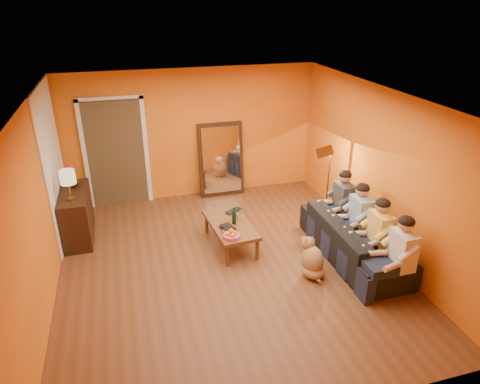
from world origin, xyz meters
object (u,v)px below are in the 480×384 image
object	(u,v)px
dog	(313,257)
person_far_left	(401,256)
coffee_table	(231,234)
wine_bottle	(234,216)
sideboard	(77,215)
person_mid_left	(379,236)
mirror_frame	(221,159)
floor_lamp	(328,186)
tumbler	(236,216)
table_lamp	(69,186)
person_far_right	(343,204)
vase	(73,181)
sofa	(354,239)
person_mid_right	(360,219)
laptop	(235,212)

from	to	relation	value
dog	person_far_left	bearing A→B (deg)	-52.49
coffee_table	wine_bottle	distance (m)	0.37
sideboard	person_mid_left	size ratio (longest dim) A/B	0.97
mirror_frame	floor_lamp	world-z (taller)	mirror_frame
tumbler	floor_lamp	bearing A→B (deg)	6.86
person_far_left	wine_bottle	world-z (taller)	person_far_left
table_lamp	person_far_right	distance (m)	4.49
mirror_frame	tumbler	distance (m)	1.98
sideboard	vase	bearing A→B (deg)	90.00
dog	mirror_frame	bearing A→B (deg)	85.18
table_lamp	sofa	world-z (taller)	table_lamp
tumbler	wine_bottle	bearing A→B (deg)	-112.38
dog	person_mid_left	bearing A→B (deg)	-25.69
person_mid_right	wine_bottle	distance (m)	2.00
person_far_right	person_far_left	bearing A→B (deg)	-90.00
person_mid_left	person_far_right	bearing A→B (deg)	90.00
floor_lamp	sofa	bearing A→B (deg)	-74.11
dog	vase	size ratio (longest dim) A/B	2.91
sofa	vase	xyz separation A→B (m)	(-4.24, 2.08, 0.63)
coffee_table	tumbler	world-z (taller)	tumbler
sideboard	person_far_right	xyz separation A→B (m)	(4.37, -1.18, 0.18)
mirror_frame	coffee_table	size ratio (longest dim) A/B	1.25
table_lamp	vase	xyz separation A→B (m)	(0.00, 0.55, -0.15)
mirror_frame	floor_lamp	bearing A→B (deg)	-48.14
person_far_left	vase	bearing A→B (deg)	144.80
tumbler	dog	bearing A→B (deg)	-56.06
dog	person_mid_left	world-z (taller)	person_mid_left
sideboard	tumbler	size ratio (longest dim) A/B	10.97
table_lamp	person_far_right	world-z (taller)	table_lamp
coffee_table	person_mid_left	world-z (taller)	person_mid_left
mirror_frame	laptop	distance (m)	1.75
mirror_frame	wine_bottle	bearing A→B (deg)	-97.94
person_far_left	laptop	world-z (taller)	person_far_left
person_mid_right	wine_bottle	bearing A→B (deg)	159.55
table_lamp	person_mid_right	distance (m)	4.63
coffee_table	dog	bearing A→B (deg)	-54.74
tumbler	person_far_right	bearing A→B (deg)	-10.03
person_mid_right	person_far_right	bearing A→B (deg)	90.00
table_lamp	tumbler	size ratio (longest dim) A/B	4.74
wine_bottle	person_mid_left	bearing A→B (deg)	-33.67
sofa	laptop	distance (m)	2.01
floor_lamp	vase	distance (m)	4.44
coffee_table	vase	size ratio (longest dim) A/B	5.84
table_lamp	wine_bottle	bearing A→B (deg)	-16.37
sofa	person_mid_left	distance (m)	0.55
floor_lamp	vase	bearing A→B (deg)	-170.99
mirror_frame	sideboard	bearing A→B (deg)	-158.84
mirror_frame	table_lamp	size ratio (longest dim) A/B	2.98
person_far_right	wine_bottle	xyz separation A→B (m)	(-1.87, 0.15, -0.03)
floor_lamp	tumbler	xyz separation A→B (m)	(-1.77, -0.21, -0.25)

